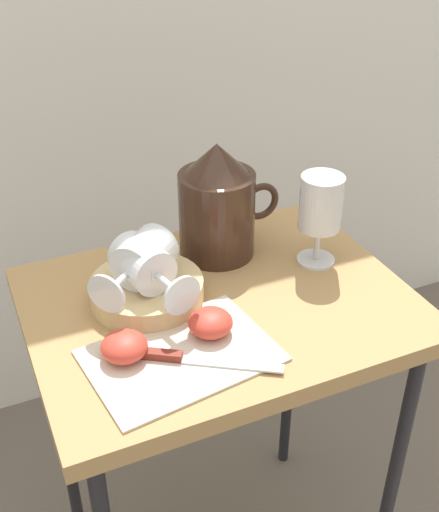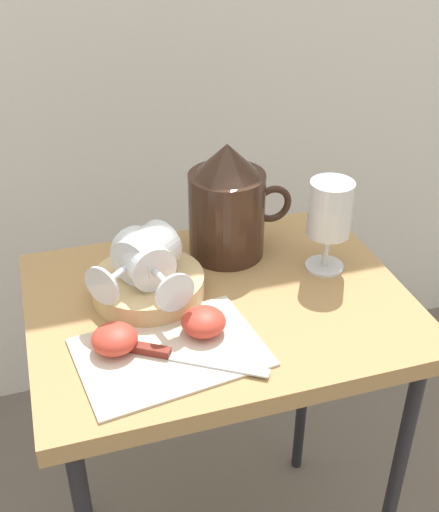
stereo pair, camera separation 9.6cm
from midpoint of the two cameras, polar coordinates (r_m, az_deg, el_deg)
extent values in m
cube|color=silver|center=(1.47, -12.97, 19.35)|extent=(2.40, 0.03, 1.93)
cube|color=#AD8451|center=(1.01, -2.72, -4.62)|extent=(0.59, 0.45, 0.03)
cylinder|color=black|center=(1.23, 12.74, -19.13)|extent=(0.02, 0.02, 0.65)
cylinder|color=black|center=(1.34, -15.80, -14.49)|extent=(0.02, 0.02, 0.65)
cylinder|color=black|center=(1.44, 4.40, -8.97)|extent=(0.02, 0.02, 0.65)
cube|color=beige|center=(0.90, -6.49, -8.84)|extent=(0.27, 0.20, 0.00)
cylinder|color=tan|center=(1.01, -9.15, -3.12)|extent=(0.18, 0.18, 0.03)
cylinder|color=#382319|center=(1.08, -2.78, 3.60)|extent=(0.13, 0.13, 0.15)
cylinder|color=#B23819|center=(1.10, -2.74, 2.25)|extent=(0.12, 0.12, 0.08)
cone|color=#382319|center=(1.04, -2.93, 8.45)|extent=(0.11, 0.11, 0.05)
torus|color=#382319|center=(1.11, 1.17, 4.77)|extent=(0.07, 0.01, 0.07)
cylinder|color=silver|center=(1.10, 6.02, -0.40)|extent=(0.06, 0.06, 0.00)
cylinder|color=silver|center=(1.08, 6.11, 1.07)|extent=(0.01, 0.01, 0.06)
cylinder|color=silver|center=(1.04, 6.35, 4.64)|extent=(0.07, 0.07, 0.09)
cylinder|color=#B23819|center=(1.05, 6.29, 3.68)|extent=(0.06, 0.06, 0.05)
cylinder|color=silver|center=(0.97, -9.66, -0.73)|extent=(0.09, 0.10, 0.07)
cylinder|color=silver|center=(0.92, -7.48, -2.64)|extent=(0.02, 0.06, 0.01)
cylinder|color=silver|center=(0.90, -6.41, -3.58)|extent=(0.06, 0.02, 0.06)
cylinder|color=silver|center=(0.98, -9.42, -0.22)|extent=(0.11, 0.11, 0.07)
cylinder|color=silver|center=(0.93, -11.79, -2.33)|extent=(0.05, 0.05, 0.01)
cylinder|color=silver|center=(0.91, -12.94, -3.36)|extent=(0.04, 0.05, 0.06)
ellipsoid|color=#CC3D2D|center=(0.90, -11.47, -7.95)|extent=(0.06, 0.06, 0.04)
ellipsoid|color=#CC3D2D|center=(0.92, -3.79, -5.99)|extent=(0.06, 0.06, 0.04)
cube|color=silver|center=(0.88, -1.99, -9.65)|extent=(0.13, 0.09, 0.00)
cube|color=maroon|center=(0.90, -9.10, -8.65)|extent=(0.08, 0.06, 0.01)
camera|label=1|loc=(0.05, -92.86, -1.82)|focal=45.37mm
camera|label=2|loc=(0.05, 87.14, 1.82)|focal=45.37mm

